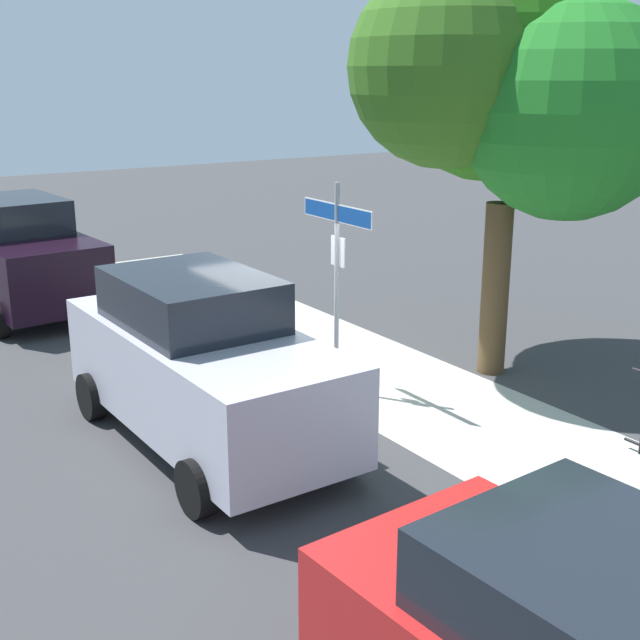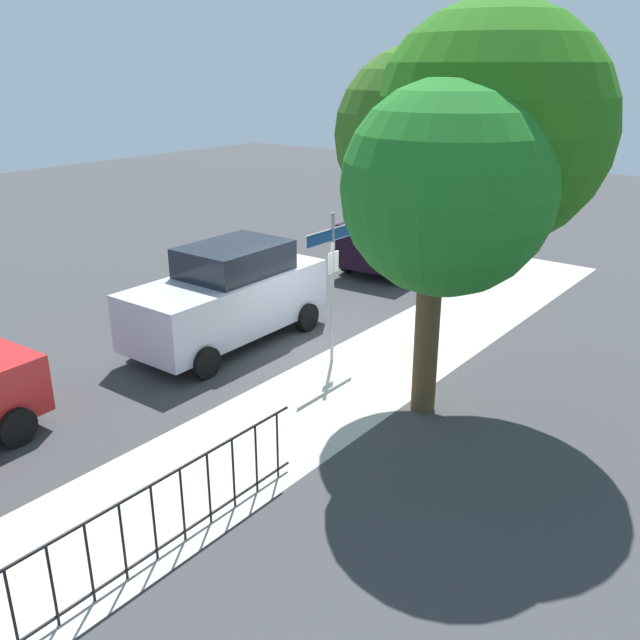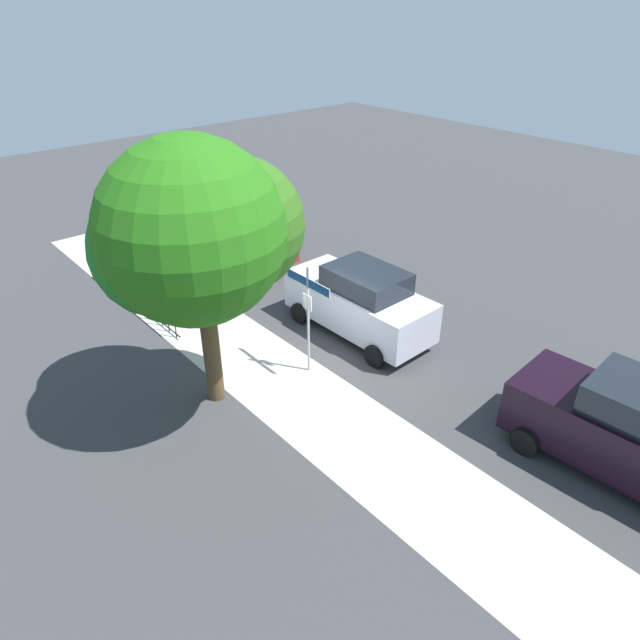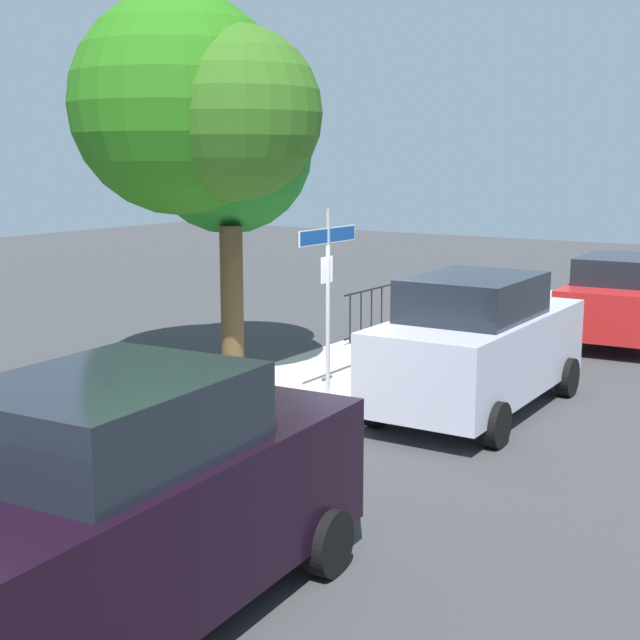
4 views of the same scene
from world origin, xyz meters
name	(u,v)px [view 1 (image 1 of 4)]	position (x,y,z in m)	size (l,w,h in m)	color
ground_plane	(305,392)	(0.00, 0.00, 0.00)	(60.00, 60.00, 0.00)	#38383A
sidewalk_strip	(464,417)	(2.00, 1.30, 0.00)	(24.00, 2.60, 0.00)	#AFADA3
street_sign	(337,250)	(0.21, 0.40, 2.12)	(1.63, 0.07, 3.07)	#9EA0A5
shade_tree	(506,73)	(0.57, 3.17, 4.51)	(4.88, 4.50, 6.68)	#4C3A22
car_black	(20,256)	(-6.86, -2.22, 1.08)	(4.65, 2.38, 2.19)	black
car_silver	(202,363)	(0.74, -1.99, 1.06)	(4.68, 2.12, 2.14)	#B8B7C7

